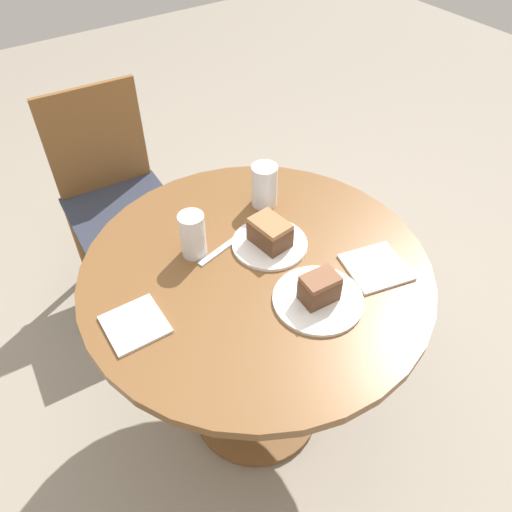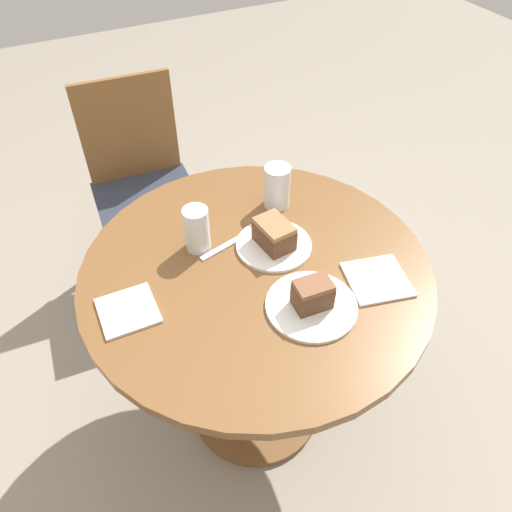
# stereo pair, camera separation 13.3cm
# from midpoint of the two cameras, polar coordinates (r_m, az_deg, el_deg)

# --- Properties ---
(ground_plane) EXTENTS (8.00, 8.00, 0.00)m
(ground_plane) POSITION_cam_midpoint_polar(r_m,az_deg,el_deg) (1.98, 2.01, -16.87)
(ground_plane) COLOR gray
(table) EXTENTS (0.96, 0.96, 0.76)m
(table) POSITION_cam_midpoint_polar(r_m,az_deg,el_deg) (1.49, 2.57, -5.92)
(table) COLOR brown
(table) RESTS_ON ground_plane
(chair) EXTENTS (0.44, 0.45, 0.89)m
(chair) POSITION_cam_midpoint_polar(r_m,az_deg,el_deg) (2.15, -10.99, 7.66)
(chair) COLOR brown
(chair) RESTS_ON ground_plane
(plate_near) EXTENTS (0.22, 0.22, 0.01)m
(plate_near) POSITION_cam_midpoint_polar(r_m,az_deg,el_deg) (1.42, 4.73, 1.12)
(plate_near) COLOR white
(plate_near) RESTS_ON table
(plate_far) EXTENTS (0.23, 0.23, 0.01)m
(plate_far) POSITION_cam_midpoint_polar(r_m,az_deg,el_deg) (1.28, 9.34, -5.79)
(plate_far) COLOR white
(plate_far) RESTS_ON table
(cake_slice_near) EXTENTS (0.09, 0.12, 0.08)m
(cake_slice_near) POSITION_cam_midpoint_polar(r_m,az_deg,el_deg) (1.39, 4.83, 2.41)
(cake_slice_near) COLOR brown
(cake_slice_near) RESTS_ON plate_near
(cake_slice_far) EXTENTS (0.10, 0.07, 0.08)m
(cake_slice_far) POSITION_cam_midpoint_polar(r_m,az_deg,el_deg) (1.24, 9.56, -4.51)
(cake_slice_far) COLOR brown
(cake_slice_far) RESTS_ON plate_far
(glass_lemonade) EXTENTS (0.08, 0.08, 0.14)m
(glass_lemonade) POSITION_cam_midpoint_polar(r_m,az_deg,el_deg) (1.53, 4.93, 7.63)
(glass_lemonade) COLOR beige
(glass_lemonade) RESTS_ON table
(glass_water) EXTENTS (0.07, 0.07, 0.13)m
(glass_water) POSITION_cam_midpoint_polar(r_m,az_deg,el_deg) (1.38, -4.02, 2.72)
(glass_water) COLOR silver
(glass_water) RESTS_ON table
(napkin_stack) EXTENTS (0.19, 0.19, 0.01)m
(napkin_stack) POSITION_cam_midpoint_polar(r_m,az_deg,el_deg) (1.38, 16.41, -2.73)
(napkin_stack) COLOR silver
(napkin_stack) RESTS_ON table
(fork) EXTENTS (0.18, 0.06, 0.00)m
(fork) POSITION_cam_midpoint_polar(r_m,az_deg,el_deg) (1.42, -0.72, 1.10)
(fork) COLOR silver
(fork) RESTS_ON table
(napkin_side) EXTENTS (0.14, 0.14, 0.01)m
(napkin_side) POSITION_cam_midpoint_polar(r_m,az_deg,el_deg) (1.27, -11.52, -6.38)
(napkin_side) COLOR silver
(napkin_side) RESTS_ON table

